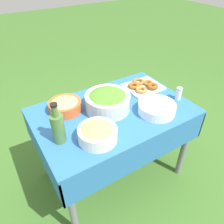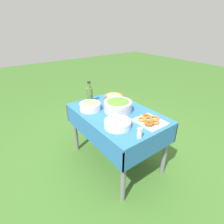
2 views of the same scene
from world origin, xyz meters
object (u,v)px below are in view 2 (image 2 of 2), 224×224
object	(u,v)px
plate_stack	(118,124)
olive_oil_bottle	(90,94)
salad_bowl	(118,105)
bread_bowl	(90,106)
pasta_bowl	(114,97)
donut_platter	(150,121)

from	to	relation	value
plate_stack	olive_oil_bottle	xyz separation A→B (m)	(0.69, -0.09, 0.07)
salad_bowl	olive_oil_bottle	xyz separation A→B (m)	(0.42, 0.13, 0.03)
salad_bowl	bread_bowl	bearing A→B (deg)	48.05
pasta_bowl	plate_stack	distance (m)	0.66
salad_bowl	plate_stack	xyz separation A→B (m)	(-0.27, 0.22, -0.04)
plate_stack	olive_oil_bottle	distance (m)	0.70
salad_bowl	donut_platter	xyz separation A→B (m)	(-0.41, -0.10, -0.05)
donut_platter	bread_bowl	size ratio (longest dim) A/B	1.23
salad_bowl	pasta_bowl	distance (m)	0.31
olive_oil_bottle	donut_platter	bearing A→B (deg)	-164.56
donut_platter	plate_stack	distance (m)	0.35
salad_bowl	donut_platter	distance (m)	0.42
pasta_bowl	plate_stack	size ratio (longest dim) A/B	0.88
donut_platter	plate_stack	world-z (taller)	plate_stack
plate_stack	bread_bowl	bearing A→B (deg)	2.47
salad_bowl	olive_oil_bottle	size ratio (longest dim) A/B	1.18
donut_platter	bread_bowl	bearing A→B (deg)	28.66
donut_platter	pasta_bowl	bearing A→B (deg)	-3.93
olive_oil_bottle	salad_bowl	bearing A→B (deg)	-162.83
bread_bowl	olive_oil_bottle	bearing A→B (deg)	-29.89
olive_oil_bottle	bread_bowl	bearing A→B (deg)	150.11
plate_stack	salad_bowl	bearing A→B (deg)	-39.04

